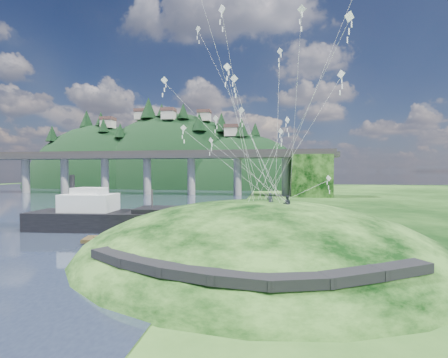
# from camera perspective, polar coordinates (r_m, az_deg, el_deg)

# --- Properties ---
(ground) EXTENTS (320.00, 320.00, 0.00)m
(ground) POSITION_cam_1_polar(r_m,az_deg,el_deg) (29.65, -9.67, -13.92)
(ground) COLOR black
(ground) RESTS_ON ground
(grass_hill) EXTENTS (36.00, 32.00, 13.00)m
(grass_hill) POSITION_cam_1_polar(r_m,az_deg,el_deg) (30.65, 6.58, -16.32)
(grass_hill) COLOR black
(grass_hill) RESTS_ON ground
(footpath) EXTENTS (22.29, 5.84, 0.83)m
(footpath) POSITION_cam_1_polar(r_m,az_deg,el_deg) (18.41, 3.65, -16.80)
(footpath) COLOR black
(footpath) RESTS_ON ground
(bridge) EXTENTS (160.00, 11.00, 15.00)m
(bridge) POSITION_cam_1_polar(r_m,az_deg,el_deg) (103.49, -11.58, 2.45)
(bridge) COLOR #2D2B2B
(bridge) RESTS_ON ground
(far_ridge) EXTENTS (153.00, 70.00, 94.50)m
(far_ridge) POSITION_cam_1_polar(r_m,az_deg,el_deg) (159.03, -10.93, -4.09)
(far_ridge) COLOR black
(far_ridge) RESTS_ON ground
(work_barge) EXTENTS (21.49, 7.22, 7.40)m
(work_barge) POSITION_cam_1_polar(r_m,az_deg,el_deg) (43.37, -21.32, -6.59)
(work_barge) COLOR black
(work_barge) RESTS_ON ground
(wooden_dock) EXTENTS (15.21, 5.73, 1.08)m
(wooden_dock) POSITION_cam_1_polar(r_m,az_deg,el_deg) (34.54, -13.01, -10.92)
(wooden_dock) COLOR #372A16
(wooden_dock) RESTS_ON ground
(kite_flyers) EXTENTS (2.29, 1.61, 1.82)m
(kite_flyers) POSITION_cam_1_polar(r_m,az_deg,el_deg) (28.07, 10.59, -2.90)
(kite_flyers) COLOR #252831
(kite_flyers) RESTS_ON ground
(kite_swarm) EXTENTS (20.30, 16.15, 21.86)m
(kite_swarm) POSITION_cam_1_polar(r_m,az_deg,el_deg) (33.51, 5.61, 17.77)
(kite_swarm) COLOR silver
(kite_swarm) RESTS_ON ground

